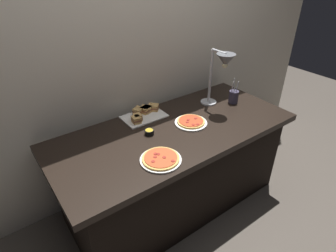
# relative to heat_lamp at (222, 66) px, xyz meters

# --- Properties ---
(ground_plane) EXTENTS (8.00, 8.00, 0.00)m
(ground_plane) POSITION_rel_heat_lamp_xyz_m (-0.51, -0.06, -1.14)
(ground_plane) COLOR #4C443D
(back_wall) EXTENTS (4.40, 0.04, 2.40)m
(back_wall) POSITION_rel_heat_lamp_xyz_m (-0.51, 0.44, 0.06)
(back_wall) COLOR beige
(back_wall) RESTS_ON ground_plane
(buffet_table) EXTENTS (1.90, 0.84, 0.76)m
(buffet_table) POSITION_rel_heat_lamp_xyz_m (-0.51, -0.06, -0.75)
(buffet_table) COLOR black
(buffet_table) RESTS_ON ground_plane
(heat_lamp) EXTENTS (0.15, 0.29, 0.49)m
(heat_lamp) POSITION_rel_heat_lamp_xyz_m (0.00, 0.00, 0.00)
(heat_lamp) COLOR #B7BABF
(heat_lamp) RESTS_ON buffet_table
(pizza_plate_front) EXTENTS (0.27, 0.27, 0.03)m
(pizza_plate_front) POSITION_rel_heat_lamp_xyz_m (-0.82, -0.31, -0.36)
(pizza_plate_front) COLOR white
(pizza_plate_front) RESTS_ON buffet_table
(pizza_plate_center) EXTENTS (0.25, 0.25, 0.03)m
(pizza_plate_center) POSITION_rel_heat_lamp_xyz_m (-0.36, -0.07, -0.37)
(pizza_plate_center) COLOR white
(pizza_plate_center) RESTS_ON buffet_table
(sandwich_platter) EXTENTS (0.35, 0.23, 0.06)m
(sandwich_platter) POSITION_rel_heat_lamp_xyz_m (-0.59, 0.26, -0.35)
(sandwich_platter) COLOR white
(sandwich_platter) RESTS_ON buffet_table
(sauce_cup_near) EXTENTS (0.07, 0.07, 0.04)m
(sauce_cup_near) POSITION_rel_heat_lamp_xyz_m (-0.71, -0.00, -0.36)
(sauce_cup_near) COLOR black
(sauce_cup_near) RESTS_ON buffet_table
(utensil_holder) EXTENTS (0.08, 0.08, 0.23)m
(utensil_holder) POSITION_rel_heat_lamp_xyz_m (0.18, -0.00, -0.32)
(utensil_holder) COLOR #383347
(utensil_holder) RESTS_ON buffet_table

